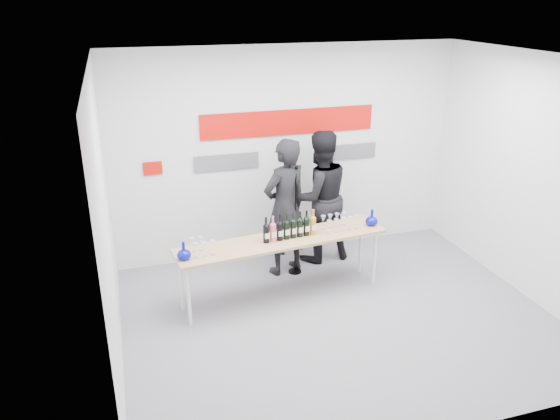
{
  "coord_description": "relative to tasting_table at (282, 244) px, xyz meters",
  "views": [
    {
      "loc": [
        -2.29,
        -5.15,
        3.62
      ],
      "look_at": [
        -0.49,
        0.77,
        1.15
      ],
      "focal_mm": 35.0,
      "sensor_mm": 36.0,
      "label": 1
    }
  ],
  "objects": [
    {
      "name": "tasting_table",
      "position": [
        0.0,
        0.0,
        0.0
      ],
      "size": [
        2.72,
        0.83,
        0.8
      ],
      "rotation": [
        0.0,
        0.0,
        0.11
      ],
      "color": "tan",
      "rests_on": "ground"
    },
    {
      "name": "glasses_right",
      "position": [
        0.78,
        0.08,
        0.15
      ],
      "size": [
        0.48,
        0.26,
        0.18
      ],
      "color": "silver",
      "rests_on": "tasting_table"
    },
    {
      "name": "wine_bottles",
      "position": [
        0.1,
        0.0,
        0.23
      ],
      "size": [
        0.71,
        0.15,
        0.33
      ],
      "rotation": [
        0.0,
        0.0,
        0.11
      ],
      "color": "black",
      "rests_on": "tasting_table"
    },
    {
      "name": "presenter_left",
      "position": [
        0.24,
        0.65,
        0.21
      ],
      "size": [
        0.81,
        0.68,
        1.9
      ],
      "primitive_type": "imported",
      "rotation": [
        0.0,
        0.0,
        3.52
      ],
      "color": "black",
      "rests_on": "ground"
    },
    {
      "name": "glasses_left",
      "position": [
        -1.02,
        -0.13,
        0.15
      ],
      "size": [
        0.28,
        0.23,
        0.18
      ],
      "color": "silver",
      "rests_on": "tasting_table"
    },
    {
      "name": "decanter_left",
      "position": [
        -1.23,
        -0.19,
        0.17
      ],
      "size": [
        0.16,
        0.16,
        0.21
      ],
      "primitive_type": null,
      "color": "#070C8F",
      "rests_on": "tasting_table"
    },
    {
      "name": "mic_stand",
      "position": [
        0.36,
        0.56,
        -0.27
      ],
      "size": [
        0.18,
        0.18,
        1.56
      ],
      "rotation": [
        0.0,
        0.0,
        0.19
      ],
      "color": "black",
      "rests_on": "ground"
    },
    {
      "name": "back_wall",
      "position": [
        0.49,
        1.33,
        0.76
      ],
      "size": [
        5.0,
        0.04,
        3.0
      ],
      "primitive_type": "cube",
      "color": "silver",
      "rests_on": "ground"
    },
    {
      "name": "presenter_right",
      "position": [
        0.81,
        0.89,
        0.21
      ],
      "size": [
        0.98,
        0.8,
        1.9
      ],
      "primitive_type": "imported",
      "rotation": [
        0.0,
        0.0,
        3.23
      ],
      "color": "black",
      "rests_on": "ground"
    },
    {
      "name": "ground",
      "position": [
        0.49,
        -0.67,
        -0.74
      ],
      "size": [
        5.0,
        5.0,
        0.0
      ],
      "primitive_type": "plane",
      "color": "slate",
      "rests_on": "ground"
    },
    {
      "name": "signage",
      "position": [
        0.44,
        1.3,
        1.06
      ],
      "size": [
        3.38,
        0.02,
        0.79
      ],
      "color": "red",
      "rests_on": "back_wall"
    },
    {
      "name": "decanter_right",
      "position": [
        1.24,
        0.08,
        0.17
      ],
      "size": [
        0.16,
        0.16,
        0.21
      ],
      "primitive_type": null,
      "color": "#070C8F",
      "rests_on": "tasting_table"
    }
  ]
}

